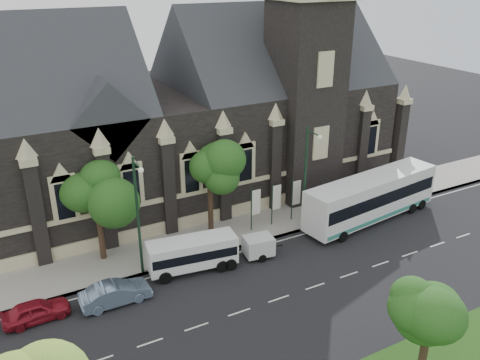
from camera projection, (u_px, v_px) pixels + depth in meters
ground at (239, 312)px, 32.66m from camera, size 160.00×160.00×0.00m
sidewalk at (182, 245)px, 40.32m from camera, size 80.00×5.00×0.15m
museum at (191, 111)px, 46.91m from camera, size 40.00×17.70×29.90m
tree_park_east at (432, 303)px, 26.02m from camera, size 3.40×3.40×6.28m
tree_walk_right at (211, 166)px, 40.46m from camera, size 4.08×4.08×7.80m
tree_walk_left at (98, 189)px, 36.54m from camera, size 3.91×3.91×7.64m
street_lamp_near at (307, 174)px, 40.79m from camera, size 0.36×1.88×9.00m
street_lamp_mid at (138, 211)px, 34.65m from camera, size 0.36×1.88×9.00m
banner_flag_left at (254, 205)px, 41.77m from camera, size 0.90×0.10×4.00m
banner_flag_center at (275, 200)px, 42.65m from camera, size 0.90×0.10×4.00m
banner_flag_right at (295, 195)px, 43.52m from camera, size 0.90×0.10×4.00m
tour_coach at (371, 197)px, 43.77m from camera, size 13.81×4.50×3.96m
shuttle_bus at (193, 252)px, 36.68m from camera, size 6.67×3.08×2.49m
box_trailer at (258, 246)px, 38.53m from camera, size 3.22×1.90×1.68m
sedan at (116, 293)px, 33.29m from camera, size 4.62×1.65×1.52m
car_far_red at (36, 311)px, 31.70m from camera, size 4.14×1.79×1.39m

